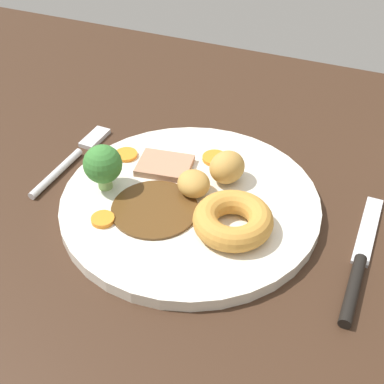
% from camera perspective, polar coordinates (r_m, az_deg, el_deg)
% --- Properties ---
extents(dining_table, '(1.20, 0.84, 0.04)m').
position_cam_1_polar(dining_table, '(0.59, -0.82, -4.05)').
color(dining_table, '#382316').
rests_on(dining_table, ground).
extents(dinner_plate, '(0.28, 0.28, 0.01)m').
position_cam_1_polar(dinner_plate, '(0.58, 0.00, -1.28)').
color(dinner_plate, silver).
rests_on(dinner_plate, dining_table).
extents(gravy_pool, '(0.09, 0.09, 0.00)m').
position_cam_1_polar(gravy_pool, '(0.57, -3.98, -1.79)').
color(gravy_pool, '#563819').
rests_on(gravy_pool, dinner_plate).
extents(meat_slice_main, '(0.07, 0.06, 0.01)m').
position_cam_1_polar(meat_slice_main, '(0.62, -2.91, 2.83)').
color(meat_slice_main, tan).
rests_on(meat_slice_main, dinner_plate).
extents(yorkshire_pudding, '(0.08, 0.08, 0.03)m').
position_cam_1_polar(yorkshire_pudding, '(0.54, 4.37, -3.00)').
color(yorkshire_pudding, '#C68938').
rests_on(yorkshire_pudding, dinner_plate).
extents(roast_potato_left, '(0.05, 0.05, 0.03)m').
position_cam_1_polar(roast_potato_left, '(0.58, 0.01, 0.94)').
color(roast_potato_left, '#BC8C42').
rests_on(roast_potato_left, dinner_plate).
extents(roast_potato_right, '(0.05, 0.05, 0.04)m').
position_cam_1_polar(roast_potato_right, '(0.60, 3.74, 2.65)').
color(roast_potato_right, '#BC8C42').
rests_on(roast_potato_right, dinner_plate).
extents(carrot_coin_front, '(0.02, 0.02, 0.00)m').
position_cam_1_polar(carrot_coin_front, '(0.56, -9.45, -2.88)').
color(carrot_coin_front, orange).
rests_on(carrot_coin_front, dinner_plate).
extents(carrot_coin_back, '(0.03, 0.03, 0.00)m').
position_cam_1_polar(carrot_coin_back, '(0.65, -7.01, 3.95)').
color(carrot_coin_back, orange).
rests_on(carrot_coin_back, dinner_plate).
extents(carrot_coin_side, '(0.03, 0.03, 0.00)m').
position_cam_1_polar(carrot_coin_side, '(0.64, 2.07, 3.71)').
color(carrot_coin_side, orange).
rests_on(carrot_coin_side, dinner_plate).
extents(broccoli_floret, '(0.04, 0.04, 0.05)m').
position_cam_1_polar(broccoli_floret, '(0.59, -9.35, 2.96)').
color(broccoli_floret, '#8CB766').
rests_on(broccoli_floret, dinner_plate).
extents(fork, '(0.02, 0.15, 0.01)m').
position_cam_1_polar(fork, '(0.67, -12.51, 3.57)').
color(fork, silver).
rests_on(fork, dining_table).
extents(knife, '(0.02, 0.19, 0.01)m').
position_cam_1_polar(knife, '(0.55, 17.30, -7.48)').
color(knife, black).
rests_on(knife, dining_table).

